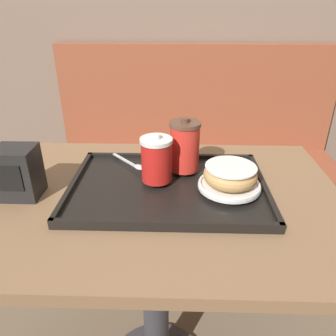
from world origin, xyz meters
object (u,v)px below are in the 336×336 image
coffee_cup_rear (185,146)px  spoon (135,165)px  donut_chocolate_glazed (230,174)px  napkin_dispenser (18,172)px  coffee_cup_front (156,159)px

coffee_cup_rear → spoon: coffee_cup_rear is taller
coffee_cup_rear → spoon: (-0.14, 0.01, -0.06)m
donut_chocolate_glazed → napkin_dispenser: (-0.52, -0.02, 0.00)m
donut_chocolate_glazed → napkin_dispenser: size_ratio=1.02×
coffee_cup_front → napkin_dispenser: coffee_cup_front is taller
coffee_cup_rear → napkin_dispenser: (-0.41, -0.11, -0.03)m
coffee_cup_front → coffee_cup_rear: (0.07, 0.06, 0.01)m
donut_chocolate_glazed → napkin_dispenser: napkin_dispenser is taller
coffee_cup_rear → donut_chocolate_glazed: coffee_cup_rear is taller
coffee_cup_rear → napkin_dispenser: 0.43m
coffee_cup_front → spoon: size_ratio=1.07×
donut_chocolate_glazed → spoon: size_ratio=1.13×
coffee_cup_front → coffee_cup_rear: coffee_cup_rear is taller
spoon → napkin_dispenser: size_ratio=0.90×
spoon → napkin_dispenser: napkin_dispenser is taller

